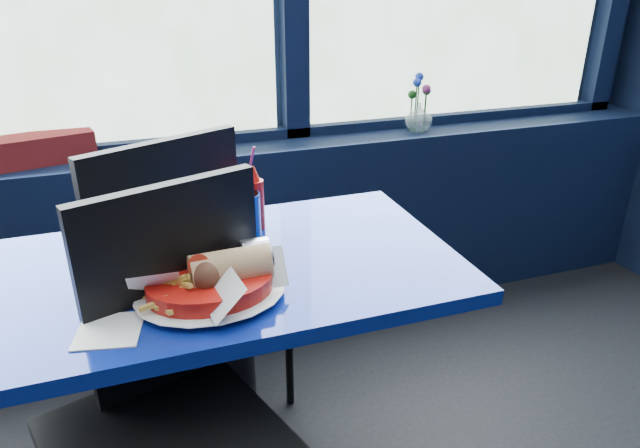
{
  "coord_description": "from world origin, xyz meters",
  "views": [
    {
      "loc": [
        0.11,
        0.69,
        1.45
      ],
      "look_at": [
        0.55,
        1.98,
        0.83
      ],
      "focal_mm": 32.0,
      "sensor_mm": 36.0,
      "label": 1
    }
  ],
  "objects": [
    {
      "name": "flower_vase",
      "position": [
        1.3,
        2.85,
        0.88
      ],
      "size": [
        0.13,
        0.14,
        0.25
      ],
      "rotation": [
        0.0,
        0.0,
        0.11
      ],
      "color": "silver",
      "rests_on": "window_sill"
    },
    {
      "name": "napkin",
      "position": [
        0.01,
        1.78,
        0.75
      ],
      "size": [
        0.16,
        0.16,
        0.0
      ],
      "primitive_type": "cube",
      "rotation": [
        0.0,
        0.0,
        -0.21
      ],
      "color": "white",
      "rests_on": "near_table"
    },
    {
      "name": "food_basket",
      "position": [
        0.24,
        1.84,
        0.79
      ],
      "size": [
        0.38,
        0.38,
        0.11
      ],
      "rotation": [
        0.0,
        0.0,
        -0.4
      ],
      "color": "#AF120B",
      "rests_on": "near_table"
    },
    {
      "name": "chair_near_front",
      "position": [
        0.12,
        1.78,
        0.58
      ],
      "size": [
        0.58,
        0.58,
        1.02
      ],
      "rotation": [
        0.0,
        0.0,
        0.33
      ],
      "color": "black",
      "rests_on": "ground"
    },
    {
      "name": "window_sill",
      "position": [
        0.0,
        2.87,
        0.4
      ],
      "size": [
        5.0,
        0.26,
        0.8
      ],
      "primitive_type": "cube",
      "color": "black",
      "rests_on": "ground"
    },
    {
      "name": "soda_cup",
      "position": [
        0.39,
        2.15,
        0.82
      ],
      "size": [
        0.08,
        0.08,
        0.27
      ],
      "rotation": [
        0.0,
        0.0,
        0.07
      ],
      "color": "navy",
      "rests_on": "near_table"
    },
    {
      "name": "ketchup_bottle",
      "position": [
        0.43,
        2.19,
        0.84
      ],
      "size": [
        0.05,
        0.05,
        0.2
      ],
      "color": "#AF120B",
      "rests_on": "near_table"
    },
    {
      "name": "chair_near_back",
      "position": [
        0.23,
        2.28,
        0.6
      ],
      "size": [
        0.62,
        0.62,
        1.05
      ],
      "rotation": [
        0.0,
        0.0,
        3.56
      ],
      "color": "black",
      "rests_on": "ground"
    },
    {
      "name": "planter_box",
      "position": [
        -0.27,
        2.88,
        0.85
      ],
      "size": [
        0.53,
        0.25,
        0.1
      ],
      "primitive_type": "cube",
      "rotation": [
        0.0,
        0.0,
        0.24
      ],
      "color": "maroon",
      "rests_on": "window_sill"
    },
    {
      "name": "near_table",
      "position": [
        0.3,
        2.0,
        0.57
      ],
      "size": [
        1.2,
        0.7,
        0.75
      ],
      "color": "black",
      "rests_on": "ground"
    }
  ]
}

